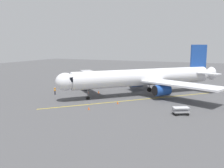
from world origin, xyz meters
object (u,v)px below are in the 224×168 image
object	(u,v)px
safety_cone_wing_port	(89,108)
safety_cone_wing_starboard	(88,92)
safety_cone_nose_left	(118,102)
airplane	(145,78)
baggage_cart_near_nose	(181,111)
jet_bridge	(91,78)
ground_crew_marshaller	(55,91)
safety_cone_nose_right	(99,92)

from	to	relation	value
safety_cone_wing_port	safety_cone_wing_starboard	world-z (taller)	same
safety_cone_nose_left	safety_cone_wing_starboard	distance (m)	12.44
airplane	baggage_cart_near_nose	world-z (taller)	airplane
jet_bridge	baggage_cart_near_nose	distance (m)	23.82
jet_bridge	safety_cone_wing_starboard	size ratio (longest dim) A/B	17.51
safety_cone_wing_port	ground_crew_marshaller	bearing A→B (deg)	-31.24
ground_crew_marshaller	safety_cone_wing_port	size ratio (longest dim) A/B	3.11
safety_cone_nose_right	safety_cone_wing_starboard	xyz separation A→B (m)	(2.12, 1.18, 0.00)
jet_bridge	ground_crew_marshaller	size ratio (longest dim) A/B	5.63
baggage_cart_near_nose	safety_cone_nose_left	size ratio (longest dim) A/B	5.37
airplane	jet_bridge	size ratio (longest dim) A/B	3.46
airplane	jet_bridge	distance (m)	12.50
airplane	baggage_cart_near_nose	distance (m)	17.20
baggage_cart_near_nose	safety_cone_nose_right	distance (m)	23.28
safety_cone_nose_left	safety_cone_wing_starboard	world-z (taller)	same
baggage_cart_near_nose	safety_cone_wing_starboard	world-z (taller)	baggage_cart_near_nose
safety_cone_nose_left	safety_cone_wing_starboard	size ratio (longest dim) A/B	1.00
jet_bridge	safety_cone_wing_starboard	distance (m)	3.66
ground_crew_marshaller	jet_bridge	bearing A→B (deg)	-151.13
safety_cone_nose_right	safety_cone_nose_left	bearing A→B (deg)	136.36
jet_bridge	airplane	bearing A→B (deg)	-159.09
ground_crew_marshaller	safety_cone_nose_left	world-z (taller)	ground_crew_marshaller
safety_cone_nose_right	ground_crew_marshaller	bearing A→B (deg)	33.38
jet_bridge	safety_cone_nose_left	bearing A→B (deg)	145.52
ground_crew_marshaller	safety_cone_nose_left	xyz separation A→B (m)	(-16.84, 2.32, -0.61)
airplane	safety_cone_wing_starboard	world-z (taller)	airplane
airplane	safety_cone_wing_starboard	distance (m)	13.91
jet_bridge	baggage_cart_near_nose	size ratio (longest dim) A/B	3.26
jet_bridge	safety_cone_wing_port	xyz separation A→B (m)	(-6.34, 12.49, -3.49)
ground_crew_marshaller	safety_cone_nose_left	distance (m)	17.01
safety_cone_wing_port	safety_cone_nose_left	bearing A→B (deg)	-116.67
safety_cone_nose_left	airplane	bearing A→B (deg)	-101.88
airplane	safety_cone_wing_port	distance (m)	18.16
ground_crew_marshaller	safety_cone_wing_port	distance (m)	16.16
jet_bridge	safety_cone_nose_right	bearing A→B (deg)	-125.14
jet_bridge	safety_cone_wing_port	size ratio (longest dim) A/B	17.51
jet_bridge	baggage_cart_near_nose	xyz separation A→B (m)	(-21.83, 9.02, -3.11)
jet_bridge	safety_cone_wing_starboard	xyz separation A→B (m)	(1.07, -0.31, -3.49)
ground_crew_marshaller	safety_cone_nose_right	distance (m)	10.22
jet_bridge	safety_cone_wing_port	distance (m)	14.43
ground_crew_marshaller	safety_cone_nose_left	size ratio (longest dim) A/B	3.11
airplane	safety_cone_nose_right	world-z (taller)	airplane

